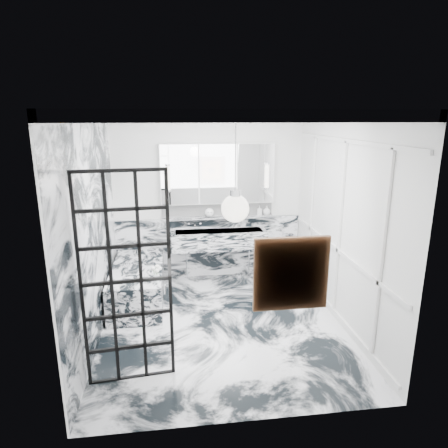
{
  "coord_description": "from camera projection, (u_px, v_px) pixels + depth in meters",
  "views": [
    {
      "loc": [
        -0.61,
        -4.85,
        2.75
      ],
      "look_at": [
        0.1,
        0.5,
        1.28
      ],
      "focal_mm": 32.0,
      "sensor_mm": 36.0,
      "label": 1
    }
  ],
  "objects": [
    {
      "name": "sconce_left",
      "position": [
        168.0,
        178.0,
        6.45
      ],
      "size": [
        0.07,
        0.07,
        0.4
      ],
      "primitive_type": "cylinder",
      "color": "white",
      "rests_on": "mirror_cabinet"
    },
    {
      "name": "sconce_right",
      "position": [
        267.0,
        176.0,
        6.66
      ],
      "size": [
        0.07,
        0.07,
        0.4
      ],
      "primitive_type": "cylinder",
      "color": "white",
      "rests_on": "mirror_cabinet"
    },
    {
      "name": "ceiling",
      "position": [
        221.0,
        112.0,
        4.71
      ],
      "size": [
        3.6,
        3.6,
        0.0
      ],
      "primitive_type": "plane",
      "rotation": [
        3.14,
        0.0,
        0.0
      ],
      "color": "white",
      "rests_on": "wall_back"
    },
    {
      "name": "wall_front",
      "position": [
        248.0,
        282.0,
        3.35
      ],
      "size": [
        3.6,
        0.0,
        3.6
      ],
      "primitive_type": "plane",
      "rotation": [
        -1.57,
        0.0,
        0.0
      ],
      "color": "white",
      "rests_on": "floor"
    },
    {
      "name": "marble_clad_back",
      "position": [
        209.0,
        247.0,
        7.0
      ],
      "size": [
        3.18,
        0.05,
        1.05
      ],
      "primitive_type": "cube",
      "color": "white",
      "rests_on": "floor"
    },
    {
      "name": "soap_bottle_c",
      "position": [
        267.0,
        210.0,
        6.9
      ],
      "size": [
        0.13,
        0.13,
        0.16
      ],
      "primitive_type": "imported",
      "rotation": [
        0.0,
        0.0,
        -0.0
      ],
      "color": "silver",
      "rests_on": "ledge"
    },
    {
      "name": "panel_molding",
      "position": [
        339.0,
        229.0,
        5.3
      ],
      "size": [
        0.03,
        3.4,
        2.3
      ],
      "primitive_type": "cube",
      "color": "white",
      "rests_on": "floor"
    },
    {
      "name": "pendant_light",
      "position": [
        235.0,
        208.0,
        3.62
      ],
      "size": [
        0.25,
        0.25,
        0.25
      ],
      "primitive_type": "sphere",
      "color": "white",
      "rests_on": "ceiling"
    },
    {
      "name": "marble_clad_left",
      "position": [
        94.0,
        235.0,
        4.89
      ],
      "size": [
        0.02,
        3.56,
        2.68
      ],
      "primitive_type": "cube",
      "color": "white",
      "rests_on": "floor"
    },
    {
      "name": "soap_bottle_a",
      "position": [
        236.0,
        209.0,
        6.82
      ],
      "size": [
        0.11,
        0.11,
        0.23
      ],
      "primitive_type": "imported",
      "rotation": [
        0.0,
        0.0,
        0.35
      ],
      "color": "#8C5919",
      "rests_on": "ledge"
    },
    {
      "name": "amber_bottle",
      "position": [
        229.0,
        213.0,
        6.82
      ],
      "size": [
        0.04,
        0.04,
        0.1
      ],
      "primitive_type": "cylinder",
      "color": "#8C5919",
      "rests_on": "ledge"
    },
    {
      "name": "ledge",
      "position": [
        218.0,
        217.0,
        6.82
      ],
      "size": [
        1.9,
        0.14,
        0.04
      ],
      "primitive_type": "cube",
      "color": "silver",
      "rests_on": "wall_back"
    },
    {
      "name": "crittall_door",
      "position": [
        126.0,
        281.0,
        4.05
      ],
      "size": [
        0.88,
        0.13,
        2.26
      ],
      "primitive_type": null,
      "rotation": [
        0.0,
        0.0,
        0.11
      ],
      "color": "black",
      "rests_on": "floor"
    },
    {
      "name": "subway_tile",
      "position": [
        217.0,
        209.0,
        6.85
      ],
      "size": [
        1.9,
        0.03,
        0.23
      ],
      "primitive_type": "cube",
      "color": "white",
      "rests_on": "wall_back"
    },
    {
      "name": "wall_left",
      "position": [
        92.0,
        230.0,
        4.87
      ],
      "size": [
        0.0,
        3.6,
        3.6
      ],
      "primitive_type": "plane",
      "rotation": [
        1.57,
        0.0,
        1.57
      ],
      "color": "white",
      "rests_on": "floor"
    },
    {
      "name": "wall_right",
      "position": [
        341.0,
        222.0,
        5.28
      ],
      "size": [
        0.0,
        3.6,
        3.6
      ],
      "primitive_type": "plane",
      "rotation": [
        1.57,
        0.0,
        -1.57
      ],
      "color": "white",
      "rests_on": "floor"
    },
    {
      "name": "soap_bottle_b",
      "position": [
        259.0,
        210.0,
        6.88
      ],
      "size": [
        0.08,
        0.08,
        0.17
      ],
      "primitive_type": "imported",
      "rotation": [
        0.0,
        0.0,
        -0.07
      ],
      "color": "#4C4C51",
      "rests_on": "ledge"
    },
    {
      "name": "artwork",
      "position": [
        291.0,
        274.0,
        3.43
      ],
      "size": [
        0.56,
        0.05,
        0.56
      ],
      "primitive_type": "cube",
      "color": "#C27913",
      "rests_on": "wall_front"
    },
    {
      "name": "wall_back",
      "position": [
        208.0,
        198.0,
        6.8
      ],
      "size": [
        3.6,
        0.0,
        3.6
      ],
      "primitive_type": "plane",
      "rotation": [
        1.57,
        0.0,
        0.0
      ],
      "color": "white",
      "rests_on": "floor"
    },
    {
      "name": "floor",
      "position": [
        222.0,
        325.0,
        5.44
      ],
      "size": [
        3.6,
        3.6,
        0.0
      ],
      "primitive_type": "plane",
      "color": "white",
      "rests_on": "ground"
    },
    {
      "name": "trough_sink",
      "position": [
        219.0,
        239.0,
        6.76
      ],
      "size": [
        1.6,
        0.45,
        0.3
      ],
      "primitive_type": "cube",
      "color": "silver",
      "rests_on": "wall_back"
    },
    {
      "name": "flower_vase",
      "position": [
        156.0,
        278.0,
        5.44
      ],
      "size": [
        0.09,
        0.09,
        0.12
      ],
      "primitive_type": "cylinder",
      "color": "silver",
      "rests_on": "bathtub"
    },
    {
      "name": "mirror_cabinet",
      "position": [
        218.0,
        174.0,
        6.63
      ],
      "size": [
        1.9,
        0.16,
        1.0
      ],
      "primitive_type": "cube",
      "color": "white",
      "rests_on": "wall_back"
    },
    {
      "name": "bathtub",
      "position": [
        138.0,
        284.0,
        6.08
      ],
      "size": [
        0.75,
        1.65,
        0.55
      ],
      "primitive_type": "cube",
      "color": "silver",
      "rests_on": "floor"
    },
    {
      "name": "face_pot",
      "position": [
        209.0,
        213.0,
        6.77
      ],
      "size": [
        0.16,
        0.16,
        0.16
      ],
      "primitive_type": "sphere",
      "color": "white",
      "rests_on": "ledge"
    }
  ]
}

